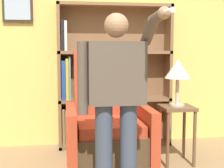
# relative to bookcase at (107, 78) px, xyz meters

# --- Properties ---
(wall_back) EXTENTS (8.00, 0.11, 2.80)m
(wall_back) POSITION_rel_bookcase_xyz_m (-0.01, 0.15, 0.49)
(wall_back) COLOR #E0C160
(wall_back) RESTS_ON ground_plane
(bookcase) EXTENTS (1.50, 0.28, 1.88)m
(bookcase) POSITION_rel_bookcase_xyz_m (0.00, 0.00, 0.00)
(bookcase) COLOR brown
(bookcase) RESTS_ON ground_plane
(armchair) EXTENTS (0.92, 0.86, 1.28)m
(armchair) POSITION_rel_bookcase_xyz_m (-0.09, -0.72, -0.53)
(armchair) COLOR #4C3823
(armchair) RESTS_ON ground_plane
(person_standing) EXTENTS (0.63, 0.78, 1.59)m
(person_standing) POSITION_rel_bookcase_xyz_m (-0.13, -1.51, 0.01)
(person_standing) COLOR #384256
(person_standing) RESTS_ON ground_plane
(side_table) EXTENTS (0.36, 0.36, 0.66)m
(side_table) POSITION_rel_bookcase_xyz_m (0.69, -0.79, -0.41)
(side_table) COLOR brown
(side_table) RESTS_ON ground_plane
(table_lamp) EXTENTS (0.29, 0.29, 0.52)m
(table_lamp) POSITION_rel_bookcase_xyz_m (0.69, -0.79, 0.14)
(table_lamp) COLOR #B7B2A8
(table_lamp) RESTS_ON side_table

